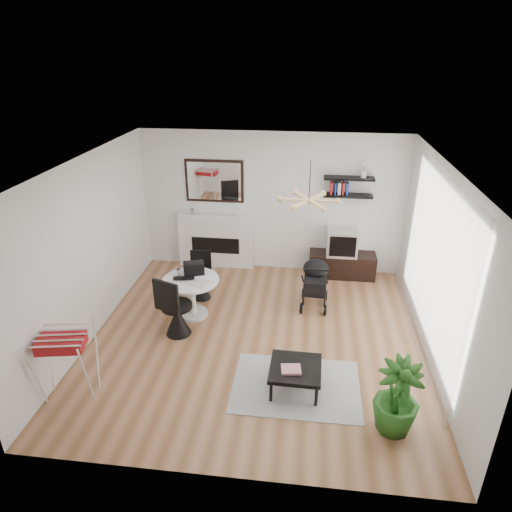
# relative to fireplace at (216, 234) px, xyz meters

# --- Properties ---
(floor) EXTENTS (5.00, 5.00, 0.00)m
(floor) POSITION_rel_fireplace_xyz_m (1.10, -2.42, -0.69)
(floor) COLOR brown
(floor) RESTS_ON ground
(ceiling) EXTENTS (5.00, 5.00, 0.00)m
(ceiling) POSITION_rel_fireplace_xyz_m (1.10, -2.42, 2.01)
(ceiling) COLOR white
(ceiling) RESTS_ON wall_back
(wall_back) EXTENTS (5.00, 0.00, 5.00)m
(wall_back) POSITION_rel_fireplace_xyz_m (1.10, 0.08, 0.66)
(wall_back) COLOR white
(wall_back) RESTS_ON floor
(wall_left) EXTENTS (0.00, 5.00, 5.00)m
(wall_left) POSITION_rel_fireplace_xyz_m (-1.40, -2.42, 0.66)
(wall_left) COLOR white
(wall_left) RESTS_ON floor
(wall_right) EXTENTS (0.00, 5.00, 5.00)m
(wall_right) POSITION_rel_fireplace_xyz_m (3.60, -2.42, 0.66)
(wall_right) COLOR white
(wall_right) RESTS_ON floor
(sheer_curtain) EXTENTS (0.04, 3.60, 2.60)m
(sheer_curtain) POSITION_rel_fireplace_xyz_m (3.50, -2.22, 0.66)
(sheer_curtain) COLOR white
(sheer_curtain) RESTS_ON wall_right
(fireplace) EXTENTS (1.50, 0.17, 2.16)m
(fireplace) POSITION_rel_fireplace_xyz_m (0.00, 0.00, 0.00)
(fireplace) COLOR white
(fireplace) RESTS_ON floor
(shelf_lower) EXTENTS (0.90, 0.25, 0.04)m
(shelf_lower) POSITION_rel_fireplace_xyz_m (2.49, -0.05, 0.91)
(shelf_lower) COLOR black
(shelf_lower) RESTS_ON wall_back
(shelf_upper) EXTENTS (0.90, 0.25, 0.04)m
(shelf_upper) POSITION_rel_fireplace_xyz_m (2.49, -0.05, 1.23)
(shelf_upper) COLOR black
(shelf_upper) RESTS_ON wall_back
(pendant_lamp) EXTENTS (0.90, 0.90, 0.10)m
(pendant_lamp) POSITION_rel_fireplace_xyz_m (1.80, -2.12, 1.46)
(pendant_lamp) COLOR tan
(pendant_lamp) RESTS_ON ceiling
(tv_console) EXTENTS (1.26, 0.44, 0.47)m
(tv_console) POSITION_rel_fireplace_xyz_m (2.49, -0.15, -0.45)
(tv_console) COLOR black
(tv_console) RESTS_ON floor
(crt_tv) EXTENTS (0.57, 0.50, 0.50)m
(crt_tv) POSITION_rel_fireplace_xyz_m (2.46, -0.16, 0.04)
(crt_tv) COLOR silver
(crt_tv) RESTS_ON tv_console
(dining_table) EXTENTS (0.92, 0.92, 0.67)m
(dining_table) POSITION_rel_fireplace_xyz_m (-0.03, -1.89, -0.24)
(dining_table) COLOR white
(dining_table) RESTS_ON floor
(laptop) EXTENTS (0.38, 0.28, 0.03)m
(laptop) POSITION_rel_fireplace_xyz_m (-0.13, -1.95, -0.00)
(laptop) COLOR black
(laptop) RESTS_ON dining_table
(black_bag) EXTENTS (0.38, 0.30, 0.20)m
(black_bag) POSITION_rel_fireplace_xyz_m (-0.02, -1.69, 0.09)
(black_bag) COLOR black
(black_bag) RESTS_ON dining_table
(newspaper) EXTENTS (0.36, 0.32, 0.01)m
(newspaper) POSITION_rel_fireplace_xyz_m (0.11, -2.00, -0.01)
(newspaper) COLOR white
(newspaper) RESTS_ON dining_table
(drinking_glass) EXTENTS (0.06, 0.06, 0.10)m
(drinking_glass) POSITION_rel_fireplace_xyz_m (-0.26, -1.76, 0.04)
(drinking_glass) COLOR white
(drinking_glass) RESTS_ON dining_table
(chair_far) EXTENTS (0.41, 0.42, 0.84)m
(chair_far) POSITION_rel_fireplace_xyz_m (-0.01, -1.30, -0.42)
(chair_far) COLOR black
(chair_far) RESTS_ON floor
(chair_near) EXTENTS (0.53, 0.55, 1.02)m
(chair_near) POSITION_rel_fireplace_xyz_m (-0.12, -2.46, -0.36)
(chair_near) COLOR black
(chair_near) RESTS_ON floor
(drying_rack) EXTENTS (0.73, 0.70, 0.95)m
(drying_rack) POSITION_rel_fireplace_xyz_m (-1.08, -3.95, -0.18)
(drying_rack) COLOR white
(drying_rack) RESTS_ON floor
(stroller) EXTENTS (0.48, 0.75, 0.90)m
(stroller) POSITION_rel_fireplace_xyz_m (1.98, -1.30, -0.30)
(stroller) COLOR black
(stroller) RESTS_ON floor
(rug) EXTENTS (1.67, 1.21, 0.01)m
(rug) POSITION_rel_fireplace_xyz_m (1.76, -3.44, -0.68)
(rug) COLOR gray
(rug) RESTS_ON floor
(coffee_table) EXTENTS (0.67, 0.67, 0.34)m
(coffee_table) POSITION_rel_fireplace_xyz_m (1.74, -3.48, -0.37)
(coffee_table) COLOR black
(coffee_table) RESTS_ON rug
(magazines) EXTENTS (0.27, 0.22, 0.04)m
(magazines) POSITION_rel_fireplace_xyz_m (1.69, -3.56, -0.32)
(magazines) COLOR #D2344D
(magazines) RESTS_ON coffee_table
(potted_plant) EXTENTS (0.57, 0.57, 0.95)m
(potted_plant) POSITION_rel_fireplace_xyz_m (2.91, -4.03, -0.21)
(potted_plant) COLOR #215718
(potted_plant) RESTS_ON floor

